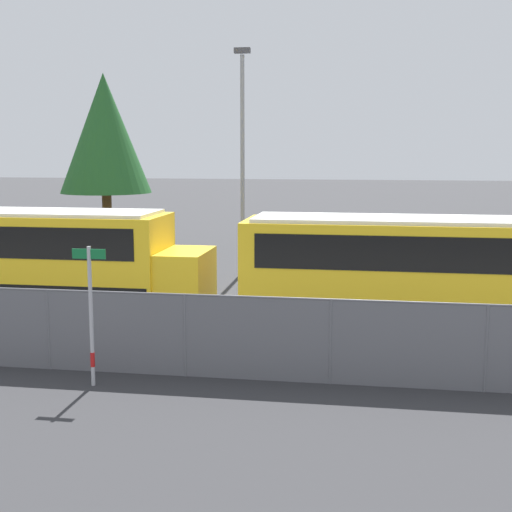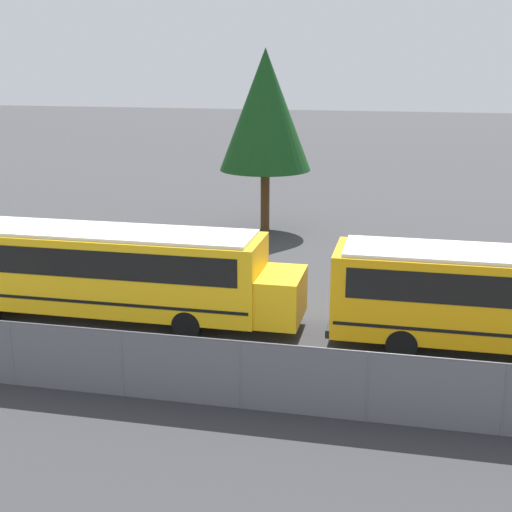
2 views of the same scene
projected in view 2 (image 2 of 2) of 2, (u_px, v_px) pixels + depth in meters
school_bus_4 at (105, 267)px, 23.08m from camera, size 12.31×2.56×3.01m
tree_0 at (265, 110)px, 33.92m from camera, size 4.41×4.41×8.76m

